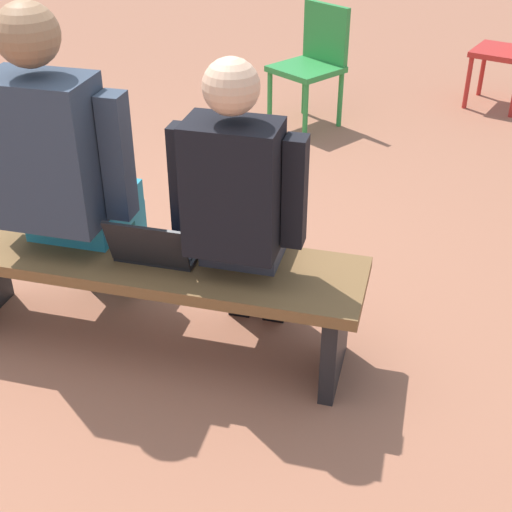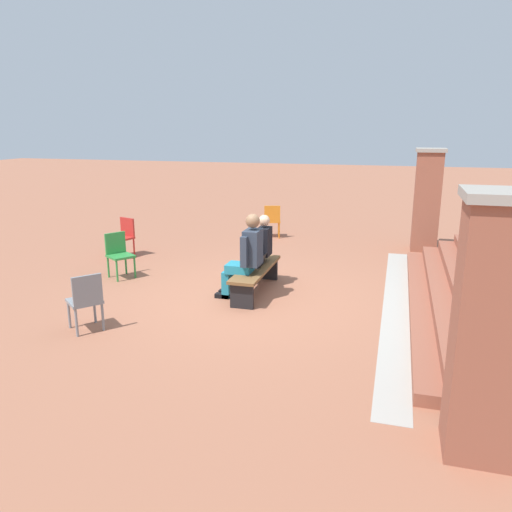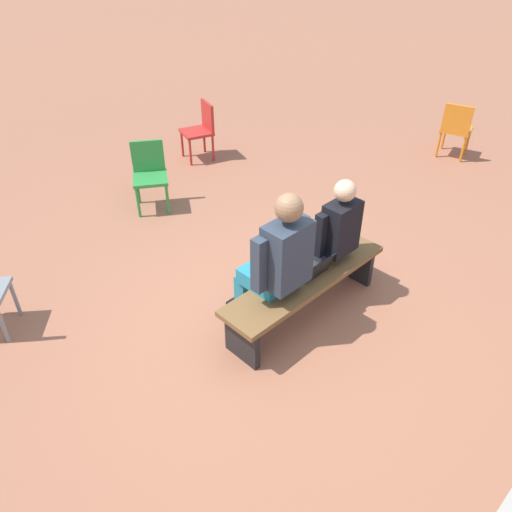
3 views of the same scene
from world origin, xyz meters
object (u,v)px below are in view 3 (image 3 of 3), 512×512
Objects in this scene: person_adult at (277,261)px; plastic_chair_foreground at (456,127)px; plastic_chair_far_right at (201,127)px; laptop at (313,269)px; person_student at (331,234)px; bench at (306,285)px; plastic_chair_by_pillar at (150,171)px.

person_adult is 1.70× the size of plastic_chair_foreground.
plastic_chair_foreground is at bearing 135.92° from plastic_chair_far_right.
laptop is 3.77m from plastic_chair_far_right.
person_adult reaches higher than laptop.
person_student is 4.02× the size of laptop.
bench is 1.26× the size of person_adult.
plastic_chair_by_pillar is (0.21, -2.67, -0.21)m from person_student.
person_adult is 2.73m from plastic_chair_by_pillar.
plastic_chair_foreground is (-2.73, 2.64, 0.00)m from plastic_chair_far_right.
bench is 2.75m from plastic_chair_by_pillar.
plastic_chair_by_pillar reaches higher than laptop.
plastic_chair_far_right is 1.00× the size of plastic_chair_by_pillar.
plastic_chair_foreground reaches higher than bench.
plastic_chair_far_right is at bearing -113.68° from laptop.
bench is at bearing 86.09° from plastic_chair_by_pillar.
person_student is 2.69m from plastic_chair_by_pillar.
plastic_chair_far_right is 1.57m from plastic_chair_by_pillar.
person_adult is (0.32, -0.07, 0.40)m from bench.
person_adult is 4.70m from plastic_chair_foreground.
bench is 0.53m from person_student.
plastic_chair_far_right is (-1.51, -3.45, -0.02)m from laptop.
plastic_chair_far_right is (-1.59, -3.44, 0.13)m from bench.
laptop is at bearing 87.59° from plastic_chair_by_pillar.
laptop is 4.32m from plastic_chair_foreground.
person_student is at bearing 94.55° from plastic_chair_by_pillar.
plastic_chair_by_pillar is at bearing -85.45° from person_student.
plastic_chair_by_pillar is at bearing -93.91° from bench.
bench is 1.40× the size of person_student.
laptop is at bearing 13.04° from person_student.
plastic_chair_far_right is (-1.91, -3.37, -0.27)m from person_adult.
plastic_chair_foreground is (-4.64, -0.73, -0.27)m from person_adult.
laptop is at bearing 170.42° from bench.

